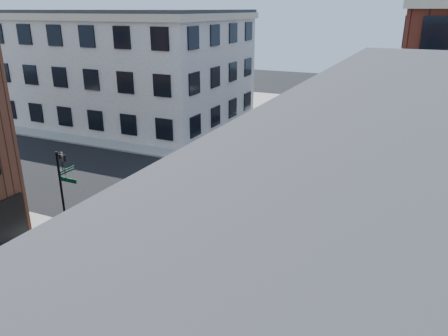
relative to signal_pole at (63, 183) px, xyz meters
name	(u,v)px	position (x,y,z in m)	size (l,w,h in m)	color
ground	(233,206)	(6.72, 6.68, -2.86)	(120.00, 120.00, 0.00)	black
sidewalk_nw	(144,108)	(-14.28, 27.68, -2.78)	(30.00, 30.00, 0.15)	gray
building_nw	(129,68)	(-12.28, 22.68, 2.64)	(22.00, 16.00, 11.00)	#BBB7AB
tree_near	(386,131)	(14.28, 16.65, 0.30)	(2.69, 2.69, 4.49)	black
tree_far	(393,117)	(14.28, 22.65, 0.02)	(2.43, 2.43, 4.07)	black
signal_pole	(63,183)	(0.00, 0.00, 0.00)	(1.29, 1.24, 4.60)	black
traffic_cone	(97,222)	(1.02, 1.00, -2.53)	(0.41, 0.41, 0.68)	#F23A0A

